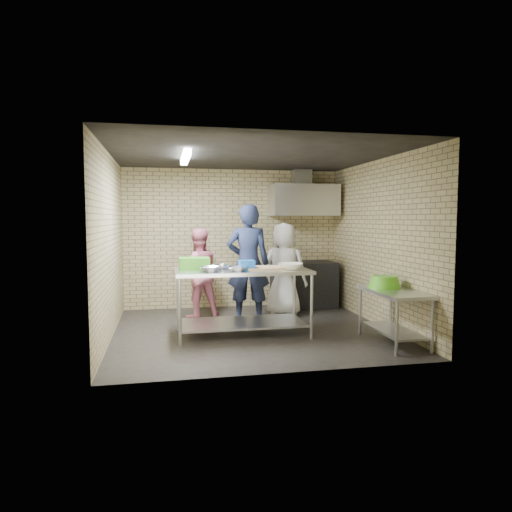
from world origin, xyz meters
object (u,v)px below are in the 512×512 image
Objects in this scene: green_basin at (384,282)px; man_navy at (248,263)px; blue_tub at (247,265)px; bottle_green at (322,205)px; stove at (304,284)px; woman_white at (284,269)px; green_crate at (194,264)px; side_counter at (394,317)px; bottle_red at (303,204)px; woman_pink at (198,273)px; prep_table at (242,302)px.

green_basin is 0.23× the size of man_navy.
blue_tub is 1.47× the size of bottle_green.
blue_tub is (-1.49, -1.96, 0.61)m from stove.
green_crate is at bearing 63.14° from woman_white.
man_navy reaches higher than side_counter.
green_crate is 3.47m from bottle_green.
bottle_red is at bearing 97.90° from green_basin.
green_basin is 3.07× the size of bottle_green.
blue_tub is 0.13× the size of woman_white.
woman_white is (-1.03, -0.90, -1.18)m from bottle_green.
side_counter is 0.76× the size of woman_pink.
bottle_red is at bearing -170.76° from woman_pink.
prep_table is 1.65× the size of side_counter.
side_counter is 1.00× the size of stove.
green_crate is 2.79m from green_basin.
bottle_green is (1.94, 2.20, 0.95)m from blue_tub.
side_counter is at bearing -20.47° from green_crate.
man_navy reaches higher than green_crate.
green_crate is at bearing 164.21° from green_basin.
prep_table is 2.42m from stove.
bottle_green is at bearing 28.07° from stove.
woman_pink reaches higher than stove.
green_crate reaches higher than green_basin.
bottle_green is 2.94m from woman_pink.
green_crate is at bearing -142.15° from stove.
bottle_red is (0.05, 0.24, 1.58)m from stove.
side_counter is 0.52m from green_basin.
green_crate is at bearing -139.15° from bottle_red.
stove is 0.76× the size of woman_pink.
green_crate is at bearing 50.56° from man_navy.
prep_table is at bearing 86.03° from man_navy.
stove reaches higher than side_counter.
woman_pink is at bearing -160.45° from bottle_red.
prep_table is at bearing 81.31° from woman_white.
man_navy is (-1.74, -1.23, -1.02)m from bottle_green.
bottle_green is 0.09× the size of woman_pink.
bottle_red reaches higher than side_counter.
blue_tub reaches higher than green_basin.
prep_table is 0.92m from green_crate.
green_crate reaches higher than side_counter.
bottle_red is at bearing 180.00° from bottle_green.
side_counter is at bearing 128.67° from woman_pink.
side_counter is at bearing -82.38° from bottle_red.
woman_pink is (-2.54, 1.97, -0.05)m from green_basin.
stove is (-0.45, 2.75, 0.08)m from side_counter.
bottle_red is 0.40m from bottle_green.
bottle_red is (-0.38, 2.74, 1.19)m from green_basin.
green_crate is 0.96× the size of green_basin.
bottle_green is (2.69, 1.98, 0.94)m from green_crate.
green_basin is at bearing -15.57° from blue_tub.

